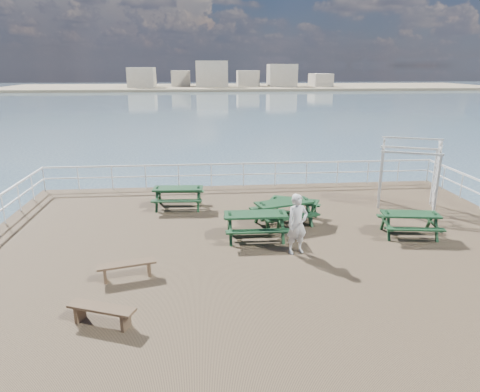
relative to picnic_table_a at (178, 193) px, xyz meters
name	(u,v)px	position (x,y,z in m)	size (l,w,h in m)	color
ground	(265,250)	(2.83, -3.95, -0.74)	(18.00, 14.00, 0.30)	brown
sea_backdrop	(243,84)	(15.37, 130.12, -1.10)	(300.00, 300.00, 9.20)	#3A4D62
railing	(253,195)	(2.76, -1.38, 0.28)	(17.77, 13.76, 1.10)	silver
picnic_table_a	(178,193)	(0.00, 0.00, 0.00)	(1.99, 1.65, 0.92)	#12321A
picnic_table_b	(294,205)	(4.20, -1.68, -0.06)	(2.12, 1.96, 0.83)	#12321A
picnic_table_c	(284,208)	(3.73, -2.23, 0.02)	(2.33, 2.08, 0.96)	#12321A
picnic_table_d	(255,220)	(2.59, -3.35, 0.02)	(1.98, 1.60, 0.96)	#12321A
picnic_table_e	(410,219)	(7.62, -3.57, -0.03)	(1.98, 1.69, 0.87)	#12321A
flat_bench_near	(127,267)	(-1.08, -5.72, -0.27)	(1.53, 0.71, 0.43)	brown
flat_bench_far	(102,311)	(-1.27, -7.81, -0.27)	(1.52, 0.88, 0.43)	brown
trellis_arbor	(408,176)	(8.91, -0.60, 0.62)	(2.47, 1.92, 2.72)	silver
person	(297,224)	(3.67, -4.55, 0.31)	(0.66, 0.43, 1.80)	silver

